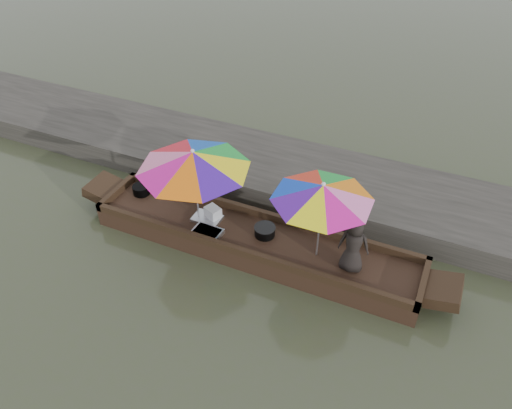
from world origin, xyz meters
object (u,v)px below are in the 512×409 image
at_px(charcoal_grill, 265,231).
at_px(boat_hull, 254,243).
at_px(cooking_pot, 141,190).
at_px(umbrella_bow, 196,186).
at_px(umbrella_stern, 320,221).
at_px(supply_bag, 213,213).
at_px(tray_crayfish, 207,233).
at_px(tray_scallop, 207,218).
at_px(vendor, 354,245).

bearing_deg(charcoal_grill, boat_hull, -151.85).
xyz_separation_m(cooking_pot, umbrella_bow, (1.45, -0.23, 0.68)).
xyz_separation_m(charcoal_grill, umbrella_stern, (1.02, -0.09, 0.69)).
xyz_separation_m(boat_hull, supply_bag, (-0.90, 0.12, 0.30)).
xyz_separation_m(cooking_pot, tray_crayfish, (1.81, -0.55, -0.05)).
relative_size(cooking_pot, tray_crayfish, 0.65).
xyz_separation_m(tray_crayfish, umbrella_bow, (-0.36, 0.32, 0.73)).
xyz_separation_m(tray_crayfish, tray_scallop, (-0.20, 0.37, -0.01)).
distance_m(tray_scallop, supply_bag, 0.15).
bearing_deg(charcoal_grill, umbrella_bow, -175.90).
bearing_deg(cooking_pot, umbrella_stern, -3.49).
distance_m(tray_crayfish, umbrella_bow, 0.88).
height_order(cooking_pot, umbrella_stern, umbrella_stern).
xyz_separation_m(cooking_pot, charcoal_grill, (2.77, -0.14, -0.00)).
bearing_deg(umbrella_stern, umbrella_bow, 180.00).
bearing_deg(cooking_pot, umbrella_bow, -9.08).
height_order(tray_scallop, supply_bag, supply_bag).
bearing_deg(boat_hull, tray_crayfish, -157.70).
bearing_deg(umbrella_stern, tray_crayfish, -170.78).
height_order(supply_bag, vendor, vendor).
xyz_separation_m(tray_crayfish, charcoal_grill, (0.96, 0.42, 0.04)).
bearing_deg(boat_hull, umbrella_stern, 0.00).
relative_size(charcoal_grill, umbrella_bow, 0.18).
bearing_deg(cooking_pot, boat_hull, -5.10).
bearing_deg(supply_bag, tray_scallop, -140.36).
distance_m(tray_crayfish, supply_bag, 0.47).
distance_m(boat_hull, supply_bag, 0.96).
bearing_deg(cooking_pot, supply_bag, -3.73).
bearing_deg(umbrella_bow, cooking_pot, 170.92).
bearing_deg(umbrella_bow, tray_scallop, 16.33).
bearing_deg(tray_crayfish, tray_scallop, 118.97).
relative_size(tray_crayfish, tray_scallop, 1.00).
bearing_deg(umbrella_stern, boat_hull, 180.00).
relative_size(tray_crayfish, umbrella_bow, 0.26).
relative_size(umbrella_bow, umbrella_stern, 1.21).
relative_size(cooking_pot, umbrella_stern, 0.20).
bearing_deg(supply_bag, umbrella_bow, -153.88).
distance_m(boat_hull, cooking_pot, 2.62).
bearing_deg(tray_scallop, charcoal_grill, 2.42).
height_order(boat_hull, umbrella_bow, umbrella_bow).
bearing_deg(boat_hull, cooking_pot, 174.90).
bearing_deg(charcoal_grill, tray_crayfish, -156.58).
bearing_deg(boat_hull, supply_bag, 172.34).
bearing_deg(boat_hull, charcoal_grill, 28.15).
relative_size(boat_hull, cooking_pot, 17.78).
distance_m(tray_scallop, umbrella_bow, 0.76).
height_order(vendor, umbrella_bow, umbrella_bow).
xyz_separation_m(supply_bag, umbrella_bow, (-0.25, -0.12, 0.65)).
relative_size(charcoal_grill, vendor, 0.35).
bearing_deg(cooking_pot, tray_crayfish, -17.03).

